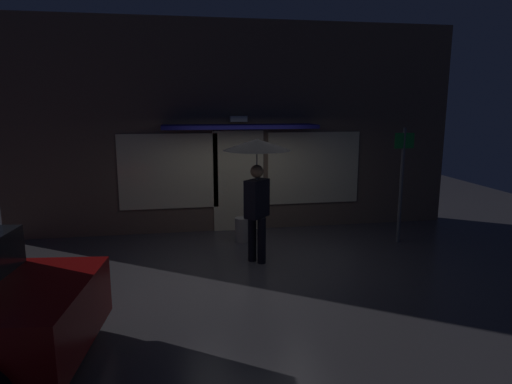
# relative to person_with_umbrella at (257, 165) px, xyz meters

# --- Properties ---
(ground_plane) EXTENTS (18.00, 18.00, 0.00)m
(ground_plane) POSITION_rel_person_with_umbrella_xyz_m (-0.03, -0.06, -1.73)
(ground_plane) COLOR #423F44
(building_facade) EXTENTS (9.75, 1.00, 4.49)m
(building_facade) POSITION_rel_person_with_umbrella_xyz_m (-0.03, 2.28, 0.49)
(building_facade) COLOR brown
(building_facade) RESTS_ON ground
(person_with_umbrella) EXTENTS (1.16, 1.16, 2.18)m
(person_with_umbrella) POSITION_rel_person_with_umbrella_xyz_m (0.00, 0.00, 0.00)
(person_with_umbrella) COLOR black
(person_with_umbrella) RESTS_ON ground
(street_sign_post) EXTENTS (0.40, 0.07, 2.31)m
(street_sign_post) POSITION_rel_person_with_umbrella_xyz_m (3.03, 0.65, -0.42)
(street_sign_post) COLOR #595B60
(street_sign_post) RESTS_ON ground
(sidewalk_bollard) EXTENTS (0.29, 0.29, 0.49)m
(sidewalk_bollard) POSITION_rel_person_with_umbrella_xyz_m (-0.08, 1.26, -1.48)
(sidewalk_bollard) COLOR #9E998E
(sidewalk_bollard) RESTS_ON ground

